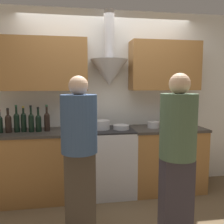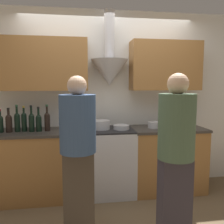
# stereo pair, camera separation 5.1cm
# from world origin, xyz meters

# --- Properties ---
(ground_plane) EXTENTS (12.00, 12.00, 0.00)m
(ground_plane) POSITION_xyz_m (0.00, 0.00, 0.00)
(ground_plane) COLOR brown
(wall_back) EXTENTS (8.40, 0.53, 2.60)m
(wall_back) POSITION_xyz_m (-0.03, 0.62, 1.46)
(wall_back) COLOR white
(wall_back) RESTS_ON ground_plane
(counter_left) EXTENTS (1.23, 0.62, 0.92)m
(counter_left) POSITION_xyz_m (-0.91, 0.34, 0.46)
(counter_left) COLOR #9E6B38
(counter_left) RESTS_ON ground_plane
(counter_right) EXTENTS (1.04, 0.62, 0.92)m
(counter_right) POSITION_xyz_m (0.82, 0.34, 0.46)
(counter_right) COLOR #9E6B38
(counter_right) RESTS_ON ground_plane
(stove_range) EXTENTS (0.62, 0.60, 0.92)m
(stove_range) POSITION_xyz_m (0.00, 0.34, 0.46)
(stove_range) COLOR silver
(stove_range) RESTS_ON ground_plane
(wine_bottle_0) EXTENTS (0.07, 0.07, 0.30)m
(wine_bottle_0) POSITION_xyz_m (-1.44, 0.32, 1.04)
(wine_bottle_0) COLOR black
(wine_bottle_0) RESTS_ON counter_left
(wine_bottle_1) EXTENTS (0.08, 0.08, 0.32)m
(wine_bottle_1) POSITION_xyz_m (-1.34, 0.32, 1.05)
(wine_bottle_1) COLOR black
(wine_bottle_1) RESTS_ON counter_left
(wine_bottle_2) EXTENTS (0.07, 0.07, 0.35)m
(wine_bottle_2) POSITION_xyz_m (-1.24, 0.34, 1.06)
(wine_bottle_2) COLOR black
(wine_bottle_2) RESTS_ON counter_left
(wine_bottle_3) EXTENTS (0.07, 0.07, 0.34)m
(wine_bottle_3) POSITION_xyz_m (-1.15, 0.35, 1.06)
(wine_bottle_3) COLOR black
(wine_bottle_3) RESTS_ON counter_left
(wine_bottle_4) EXTENTS (0.07, 0.07, 0.35)m
(wine_bottle_4) POSITION_xyz_m (-1.05, 0.32, 1.05)
(wine_bottle_4) COLOR black
(wine_bottle_4) RESTS_ON counter_left
(wine_bottle_5) EXTENTS (0.07, 0.07, 0.33)m
(wine_bottle_5) POSITION_xyz_m (-0.96, 0.32, 1.04)
(wine_bottle_5) COLOR black
(wine_bottle_5) RESTS_ON counter_left
(wine_bottle_6) EXTENTS (0.07, 0.07, 0.35)m
(wine_bottle_6) POSITION_xyz_m (-0.86, 0.34, 1.06)
(wine_bottle_6) COLOR black
(wine_bottle_6) RESTS_ON counter_left
(stock_pot) EXTENTS (0.25, 0.25, 0.12)m
(stock_pot) POSITION_xyz_m (-0.14, 0.36, 0.98)
(stock_pot) COLOR silver
(stock_pot) RESTS_ON stove_range
(mixing_bowl) EXTENTS (0.22, 0.22, 0.06)m
(mixing_bowl) POSITION_xyz_m (0.14, 0.31, 0.95)
(mixing_bowl) COLOR silver
(mixing_bowl) RESTS_ON stove_range
(orange_fruit) EXTENTS (0.08, 0.08, 0.08)m
(orange_fruit) POSITION_xyz_m (0.83, 0.26, 0.96)
(orange_fruit) COLOR orange
(orange_fruit) RESTS_ON counter_right
(saucepan) EXTENTS (0.17, 0.17, 0.09)m
(saucepan) POSITION_xyz_m (0.62, 0.34, 0.96)
(saucepan) COLOR silver
(saucepan) RESTS_ON counter_right
(chefs_knife) EXTENTS (0.22, 0.15, 0.01)m
(chefs_knife) POSITION_xyz_m (1.00, 0.43, 0.92)
(chefs_knife) COLOR silver
(chefs_knife) RESTS_ON counter_right
(person_foreground_left) EXTENTS (0.35, 0.35, 1.62)m
(person_foreground_left) POSITION_xyz_m (-0.45, -0.57, 0.89)
(person_foreground_left) COLOR #473D33
(person_foreground_left) RESTS_ON ground_plane
(person_foreground_right) EXTENTS (0.33, 0.33, 1.63)m
(person_foreground_right) POSITION_xyz_m (0.42, -0.88, 0.90)
(person_foreground_right) COLOR #38333D
(person_foreground_right) RESTS_ON ground_plane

